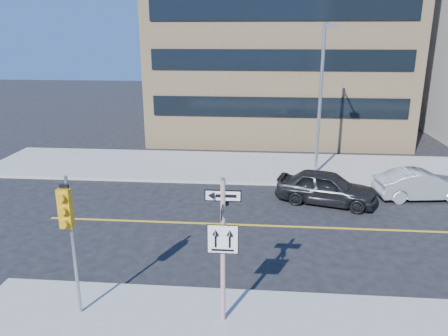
# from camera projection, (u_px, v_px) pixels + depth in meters

# --- Properties ---
(ground) EXTENTS (120.00, 120.00, 0.00)m
(ground) POSITION_uv_depth(u_px,v_px,m) (230.00, 276.00, 14.29)
(ground) COLOR black
(ground) RESTS_ON ground
(sign_pole) EXTENTS (0.92, 0.92, 4.06)m
(sign_pole) POSITION_uv_depth(u_px,v_px,m) (223.00, 244.00, 11.18)
(sign_pole) COLOR beige
(sign_pole) RESTS_ON near_sidewalk
(traffic_signal) EXTENTS (0.32, 0.45, 4.00)m
(traffic_signal) POSITION_uv_depth(u_px,v_px,m) (67.00, 219.00, 11.19)
(traffic_signal) COLOR gray
(traffic_signal) RESTS_ON near_sidewalk
(parked_car_a) EXTENTS (3.05, 4.91, 1.56)m
(parked_car_a) POSITION_uv_depth(u_px,v_px,m) (326.00, 187.00, 20.19)
(parked_car_a) COLOR black
(parked_car_a) RESTS_ON ground
(parked_car_b) EXTENTS (2.00, 4.42, 1.41)m
(parked_car_b) POSITION_uv_depth(u_px,v_px,m) (421.00, 185.00, 20.75)
(parked_car_b) COLOR gray
(parked_car_b) RESTS_ON ground
(streetlight_a) EXTENTS (0.55, 2.25, 8.00)m
(streetlight_a) POSITION_uv_depth(u_px,v_px,m) (321.00, 90.00, 22.80)
(streetlight_a) COLOR gray
(streetlight_a) RESTS_ON far_sidewalk
(building_brick) EXTENTS (18.00, 18.00, 18.00)m
(building_brick) POSITION_uv_depth(u_px,v_px,m) (277.00, 15.00, 35.27)
(building_brick) COLOR tan
(building_brick) RESTS_ON ground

